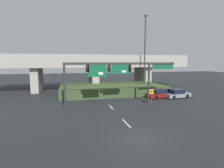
% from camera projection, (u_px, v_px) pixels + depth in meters
% --- Properties ---
extents(ground_plane, '(160.00, 160.00, 0.00)m').
position_uv_depth(ground_plane, '(139.00, 137.00, 13.68)').
color(ground_plane, black).
extents(lane_markings, '(0.14, 21.20, 0.01)m').
position_uv_depth(lane_markings, '(106.00, 102.00, 25.79)').
color(lane_markings, silver).
rests_on(lane_markings, ground).
extents(signal_gantry, '(15.53, 0.44, 5.78)m').
position_uv_depth(signal_gantry, '(118.00, 70.00, 23.40)').
color(signal_gantry, '#2D2D30').
rests_on(signal_gantry, ground).
extents(speed_limit_sign, '(0.60, 0.11, 2.22)m').
position_uv_depth(speed_limit_sign, '(151.00, 95.00, 23.49)').
color(speed_limit_sign, '#4C4C4C').
rests_on(speed_limit_sign, ground).
extents(highway_light_pole_near, '(0.70, 0.36, 14.61)m').
position_uv_depth(highway_light_pole_near, '(145.00, 52.00, 33.76)').
color(highway_light_pole_near, '#2D2D30').
rests_on(highway_light_pole_near, ground).
extents(overpass_bridge, '(40.26, 8.51, 7.24)m').
position_uv_depth(overpass_bridge, '(93.00, 66.00, 37.52)').
color(overpass_bridge, '#A39E93').
rests_on(overpass_bridge, ground).
extents(grass_embankment, '(18.78, 9.56, 1.55)m').
position_uv_depth(grass_embankment, '(112.00, 89.00, 32.71)').
color(grass_embankment, '#384C28').
rests_on(grass_embankment, ground).
extents(parked_sedan_near_right, '(4.66, 2.72, 1.46)m').
position_uv_depth(parked_sedan_near_right, '(159.00, 94.00, 28.54)').
color(parked_sedan_near_right, maroon).
rests_on(parked_sedan_near_right, ground).
extents(parked_sedan_mid_right, '(4.59, 2.42, 1.45)m').
position_uv_depth(parked_sedan_mid_right, '(177.00, 94.00, 28.46)').
color(parked_sedan_mid_right, gray).
rests_on(parked_sedan_mid_right, ground).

